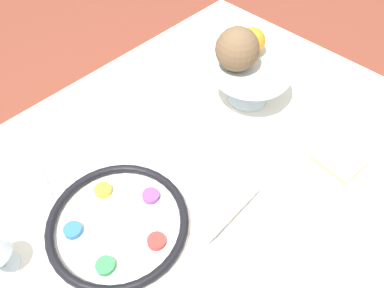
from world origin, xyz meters
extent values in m
plane|color=brown|center=(0.00, 0.00, 0.00)|extent=(8.00, 8.00, 0.00)
cube|color=silver|center=(0.00, 0.00, 0.36)|extent=(1.43, 0.98, 0.71)
cylinder|color=silver|center=(-0.19, 0.01, 0.72)|extent=(0.32, 0.32, 0.01)
torus|color=black|center=(-0.19, 0.01, 0.73)|extent=(0.32, 0.32, 0.02)
cylinder|color=#844299|center=(-0.09, 0.01, 0.73)|extent=(0.04, 0.04, 0.01)
cylinder|color=gold|center=(-0.16, 0.10, 0.73)|extent=(0.04, 0.04, 0.01)
cylinder|color=#2D6BB7|center=(-0.27, 0.06, 0.73)|extent=(0.04, 0.04, 0.01)
cylinder|color=#33934C|center=(-0.27, -0.05, 0.73)|extent=(0.04, 0.04, 0.01)
cylinder|color=red|center=(-0.16, -0.09, 0.73)|extent=(0.04, 0.04, 0.01)
cylinder|color=silver|center=(-0.41, 0.11, 0.71)|extent=(0.06, 0.06, 0.00)
cylinder|color=silver|center=(0.34, 0.06, 0.72)|extent=(0.12, 0.12, 0.01)
cylinder|color=silver|center=(0.34, 0.06, 0.76)|extent=(0.03, 0.03, 0.09)
cylinder|color=silver|center=(0.34, 0.06, 0.82)|extent=(0.22, 0.22, 0.03)
sphere|color=orange|center=(0.38, 0.10, 0.87)|extent=(0.08, 0.08, 0.08)
sphere|color=brown|center=(0.30, 0.09, 0.89)|extent=(0.12, 0.12, 0.12)
cylinder|color=beige|center=(0.31, -0.26, 0.72)|extent=(0.20, 0.20, 0.01)
cube|color=#D1B784|center=(0.31, -0.26, 0.73)|extent=(0.12, 0.12, 0.01)
cylinder|color=white|center=(0.01, -0.15, 0.73)|extent=(0.18, 0.04, 0.04)
cylinder|color=silver|center=(0.44, 0.21, 0.74)|extent=(0.07, 0.07, 0.06)
cylinder|color=silver|center=(0.47, 0.29, 0.74)|extent=(0.07, 0.07, 0.06)
cube|color=silver|center=(-0.23, 0.27, 0.72)|extent=(0.07, 0.19, 0.01)
cube|color=silver|center=(-0.20, 0.27, 0.72)|extent=(0.06, 0.19, 0.01)
cube|color=silver|center=(0.00, -0.19, 0.72)|extent=(0.18, 0.04, 0.01)
camera|label=1|loc=(-0.36, -0.39, 1.48)|focal=35.00mm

